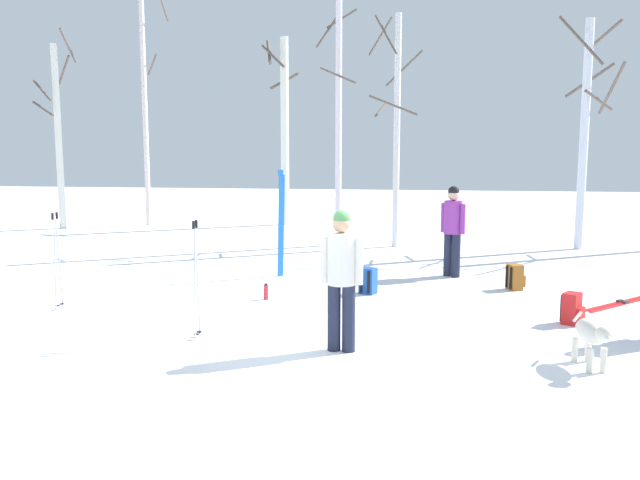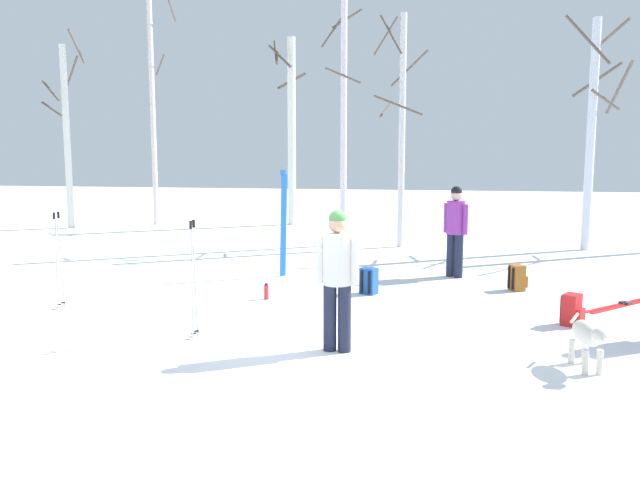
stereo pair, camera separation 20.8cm
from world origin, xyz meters
name	(u,v)px [view 1 (the left image)]	position (x,y,z in m)	size (l,w,h in m)	color
ground_plane	(310,350)	(0.00, 0.00, 0.00)	(60.00, 60.00, 0.00)	white
person_1	(453,225)	(1.94, 4.97, 0.98)	(0.44, 0.35, 1.72)	#1E2338
person_2	(342,271)	(0.38, 0.04, 0.98)	(0.52, 0.34, 1.72)	#1E2338
dog	(592,335)	(3.20, -0.21, 0.39)	(0.32, 0.89, 0.57)	beige
ski_pair_planted_0	(281,224)	(-1.27, 4.55, 1.00)	(0.13, 0.16, 2.02)	blue
ski_pair_lying_0	(621,303)	(4.47, 3.09, 0.01)	(1.44, 1.39, 0.05)	red
ski_poles_0	(196,276)	(-1.51, 0.30, 0.81)	(0.07, 0.22, 1.53)	#B2B2BC
ski_poles_1	(57,258)	(-4.08, 1.49, 0.79)	(0.07, 0.22, 1.48)	#B2B2BC
backpack_0	(368,281)	(0.48, 3.26, 0.21)	(0.32, 0.34, 0.44)	#1E4C99
backpack_1	(572,309)	(3.42, 1.72, 0.21)	(0.34, 0.33, 0.44)	red
backpack_2	(515,277)	(2.96, 3.94, 0.21)	(0.34, 0.32, 0.44)	#99591E
water_bottle_0	(266,292)	(-1.12, 2.58, 0.12)	(0.08, 0.08, 0.26)	red
birch_tree_0	(58,132)	(-9.22, 10.90, 2.85)	(1.12, 1.12, 5.75)	silver
birch_tree_1	(145,90)	(-7.01, 12.14, 4.14)	(1.39, 1.65, 7.93)	silver
birch_tree_2	(284,128)	(-2.83, 12.82, 3.01)	(1.06, 1.25, 5.73)	silver
birch_tree_3	(338,115)	(-0.67, 8.70, 3.20)	(1.03, 1.04, 6.19)	silver
birch_tree_4	(396,125)	(0.73, 8.65, 2.95)	(1.30, 1.36, 5.59)	silver
birch_tree_5	(586,128)	(5.15, 8.88, 2.88)	(1.47, 1.47, 5.41)	silver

